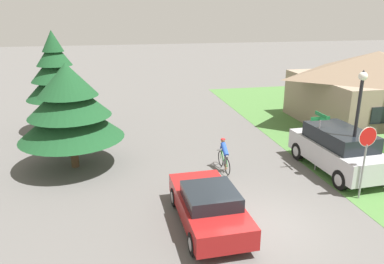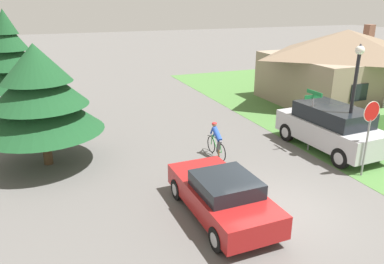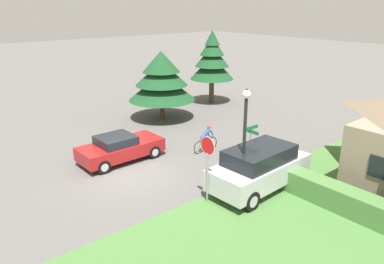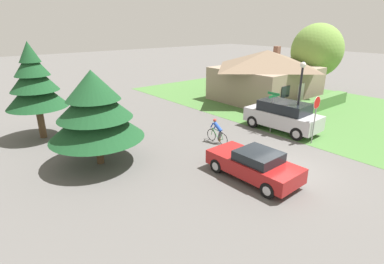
# 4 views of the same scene
# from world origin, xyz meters

# --- Properties ---
(ground_plane) EXTENTS (140.00, 140.00, 0.00)m
(ground_plane) POSITION_xyz_m (0.00, 0.00, 0.00)
(ground_plane) COLOR #5B5956
(cottage_house) EXTENTS (8.92, 7.97, 4.68)m
(cottage_house) POSITION_xyz_m (11.18, 9.73, 2.32)
(cottage_house) COLOR gray
(cottage_house) RESTS_ON ground
(sedan_left_lane) EXTENTS (1.99, 4.35, 1.40)m
(sedan_left_lane) POSITION_xyz_m (-1.73, 0.38, 0.70)
(sedan_left_lane) COLOR maroon
(sedan_left_lane) RESTS_ON ground
(cyclist) EXTENTS (0.44, 1.70, 1.44)m
(cyclist) POSITION_xyz_m (0.09, 4.63, 0.69)
(cyclist) COLOR black
(cyclist) RESTS_ON ground
(parked_suv_right) EXTENTS (2.28, 4.93, 1.96)m
(parked_suv_right) POSITION_xyz_m (4.90, 3.46, 1.03)
(parked_suv_right) COLOR #B7B7BC
(parked_suv_right) RESTS_ON ground
(stop_sign) EXTENTS (0.75, 0.07, 2.86)m
(stop_sign) POSITION_xyz_m (4.33, 0.96, 2.03)
(stop_sign) COLOR gray
(stop_sign) RESTS_ON ground
(street_lamp) EXTENTS (0.34, 0.34, 4.65)m
(street_lamp) POSITION_xyz_m (4.88, 2.44, 2.99)
(street_lamp) COLOR black
(street_lamp) RESTS_ON ground
(street_name_sign) EXTENTS (0.90, 0.90, 2.64)m
(street_name_sign) POSITION_xyz_m (4.07, 3.73, 1.83)
(street_name_sign) COLOR gray
(street_name_sign) RESTS_ON ground
(conifer_tall_near) EXTENTS (4.59, 4.59, 4.73)m
(conifer_tall_near) POSITION_xyz_m (-6.46, 6.39, 2.82)
(conifer_tall_near) COLOR #4C3823
(conifer_tall_near) RESTS_ON ground
(conifer_tall_far) EXTENTS (3.50, 3.50, 5.80)m
(conifer_tall_far) POSITION_xyz_m (-7.69, 12.19, 3.43)
(conifer_tall_far) COLOR #4C3823
(conifer_tall_far) RESTS_ON ground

